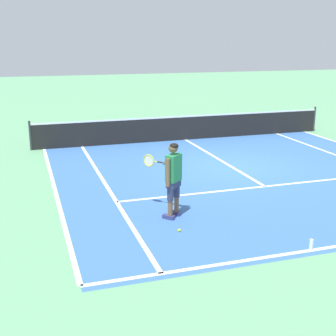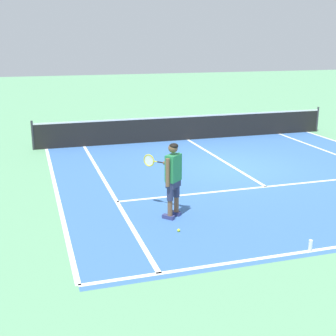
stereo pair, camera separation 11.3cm
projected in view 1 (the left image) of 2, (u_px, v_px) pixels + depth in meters
ground_plane at (231, 167)px, 14.60m from camera, size 80.00×80.00×0.00m
court_inner_surface at (243, 174)px, 13.83m from camera, size 10.98×10.60×0.00m
line_service at (265, 186)px, 12.63m from camera, size 8.23×0.10×0.01m
line_centre_service at (218, 159)px, 15.57m from camera, size 0.10×6.40×0.01m
line_singles_left at (107, 187)px, 12.62m from camera, size 0.10×10.20×0.01m
line_doubles_left at (55, 191)px, 12.22m from camera, size 0.10×10.20×0.01m
tennis_net at (186, 127)px, 18.37m from camera, size 11.96×0.08×1.07m
tennis_player at (173, 175)px, 10.21m from camera, size 0.70×1.18×1.71m
tennis_ball_near_feet at (179, 230)px, 9.66m from camera, size 0.07×0.07×0.07m
water_bottle at (311, 245)px, 8.79m from camera, size 0.07×0.07×0.23m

